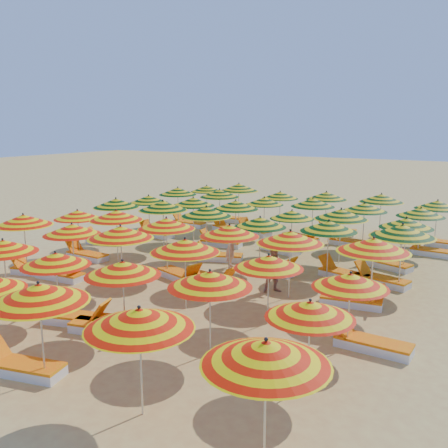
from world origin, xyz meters
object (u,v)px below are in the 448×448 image
at_px(umbrella_16, 269,262).
at_px(lounger_28, 230,219).
at_px(umbrella_15, 185,246).
at_px(umbrella_39, 313,203).
at_px(lounger_12, 353,301).
at_px(umbrella_37, 220,193).
at_px(lounger_30, 393,236).
at_px(lounger_5, 106,327).
at_px(lounger_16, 343,274).
at_px(umbrella_41, 421,212).
at_px(umbrella_33, 292,215).
at_px(beachgoer_b, 275,269).
at_px(umbrella_19, 116,215).
at_px(umbrella_30, 149,199).
at_px(umbrella_3, 39,293).
at_px(beachgoer_a, 231,247).
at_px(umbrella_20, 166,224).
at_px(umbrella_8, 56,259).
at_px(lounger_2, 22,367).
at_px(umbrella_40, 365,207).
at_px(lounger_8, 371,344).
at_px(umbrella_35, 406,223).
at_px(lounger_22, 189,223).
at_px(umbrella_4, 139,319).
at_px(umbrella_26, 206,212).
at_px(umbrella_42, 207,189).
at_px(umbrella_31, 193,202).
at_px(umbrella_43, 239,187).
at_px(umbrella_11, 310,310).
at_px(umbrella_25, 163,206).
at_px(lounger_25, 301,238).
at_px(lounger_13, 106,240).
at_px(umbrella_13, 72,229).
at_px(lounger_19, 220,243).
at_px(umbrella_32, 236,205).
at_px(lounger_21, 386,264).
at_px(umbrella_22, 290,237).
at_px(lounger_17, 381,280).
at_px(umbrella_5, 266,353).
at_px(lounger_3, 22,305).
at_px(lounger_18, 156,233).
at_px(umbrella_45, 326,196).
at_px(umbrella_23, 374,245).
at_px(umbrella_36, 178,191).
at_px(umbrella_27, 260,222).
at_px(lounger_9, 87,255).
at_px(umbrella_28, 329,226).
at_px(lounger_6, 36,270).
at_px(umbrella_12, 23,220).
at_px(umbrella_34, 341,214).
at_px(umbrella_14, 121,232).
at_px(umbrella_24, 116,203).
at_px(umbrella_7, 3,246).
at_px(umbrella_10, 210,279).
at_px(lounger_10, 180,275).
at_px(lounger_24, 254,231).

distance_m(umbrella_16, lounger_28, 13.77).
relative_size(umbrella_15, umbrella_39, 1.23).
bearing_deg(lounger_12, umbrella_37, 131.76).
distance_m(lounger_28, lounger_30, 8.32).
distance_m(lounger_5, lounger_16, 8.17).
bearing_deg(umbrella_41, umbrella_33, -149.30).
bearing_deg(umbrella_15, beachgoer_b, 58.75).
distance_m(umbrella_19, umbrella_30, 4.88).
height_order(umbrella_3, beachgoer_a, umbrella_3).
bearing_deg(lounger_28, umbrella_20, 104.66).
height_order(umbrella_8, lounger_2, umbrella_8).
height_order(umbrella_40, lounger_8, umbrella_40).
height_order(umbrella_35, lounger_22, umbrella_35).
distance_m(umbrella_4, umbrella_26, 10.41).
xyz_separation_m(umbrella_37, umbrella_42, (-2.22, 2.30, -0.17)).
height_order(umbrella_31, umbrella_43, umbrella_43).
xyz_separation_m(umbrella_11, umbrella_25, (-9.00, 7.11, 0.24)).
xyz_separation_m(umbrella_30, lounger_25, (6.51, 2.42, -1.52)).
relative_size(umbrella_33, umbrella_35, 0.94).
relative_size(umbrella_33, lounger_13, 1.03).
height_order(umbrella_13, lounger_19, umbrella_13).
height_order(umbrella_32, umbrella_40, umbrella_32).
height_order(umbrella_40, lounger_21, umbrella_40).
relative_size(umbrella_22, lounger_17, 1.28).
distance_m(umbrella_5, umbrella_16, 5.45).
height_order(umbrella_5, umbrella_39, umbrella_5).
bearing_deg(lounger_3, lounger_18, 93.78).
relative_size(umbrella_45, lounger_16, 1.26).
relative_size(umbrella_23, umbrella_36, 1.05).
distance_m(umbrella_27, lounger_9, 6.82).
height_order(umbrella_20, umbrella_28, umbrella_20).
bearing_deg(umbrella_27, umbrella_19, -157.58).
xyz_separation_m(umbrella_31, lounger_17, (8.57, -1.94, -1.60)).
height_order(lounger_6, beachgoer_b, beachgoer_b).
relative_size(umbrella_12, lounger_21, 1.34).
relative_size(umbrella_27, umbrella_30, 1.00).
height_order(umbrella_27, lounger_8, umbrella_27).
xyz_separation_m(umbrella_34, lounger_19, (-5.11, -0.06, -1.68)).
relative_size(umbrella_14, umbrella_24, 1.05).
bearing_deg(umbrella_7, umbrella_30, 104.98).
xyz_separation_m(umbrella_10, lounger_10, (-3.79, 4.09, -1.59)).
height_order(lounger_21, lounger_24, same).
xyz_separation_m(umbrella_13, lounger_18, (-1.81, 6.51, -1.57)).
distance_m(umbrella_24, lounger_6, 4.93).
distance_m(umbrella_3, umbrella_13, 6.59).
xyz_separation_m(umbrella_8, lounger_17, (6.47, 7.36, -1.51)).
xyz_separation_m(umbrella_24, umbrella_30, (-0.08, 2.23, -0.13)).
distance_m(umbrella_10, umbrella_25, 9.51).
height_order(lounger_19, lounger_25, same).
height_order(umbrella_7, lounger_5, umbrella_7).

